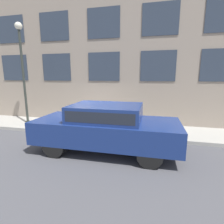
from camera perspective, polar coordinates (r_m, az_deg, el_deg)
name	(u,v)px	position (r m, az deg, el deg)	size (l,w,h in m)	color
ground_plane	(91,137)	(8.07, -6.86, -8.03)	(80.00, 80.00, 0.00)	#47474C
sidewalk	(99,128)	(9.06, -4.42, -5.28)	(2.26, 60.00, 0.15)	#9E9B93
building_facade	(104,12)	(10.42, -2.55, 29.75)	(0.33, 40.00, 11.92)	gray
fire_hydrant	(106,124)	(8.22, -2.00, -3.92)	(0.31, 0.43, 0.69)	red
person	(118,115)	(8.48, 1.93, -0.94)	(0.29, 0.19, 1.18)	#726651
parked_car_navy_near	(106,125)	(6.30, -1.88, -4.38)	(2.07, 5.10, 1.72)	black
street_lamp	(22,63)	(10.48, -27.29, 14.14)	(0.36, 0.36, 5.19)	#2D332D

